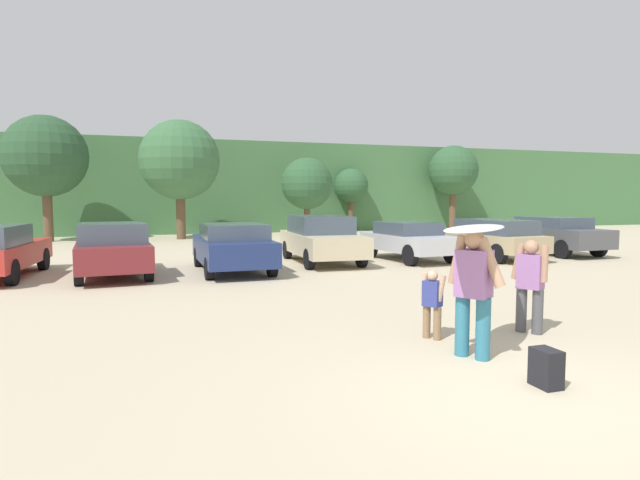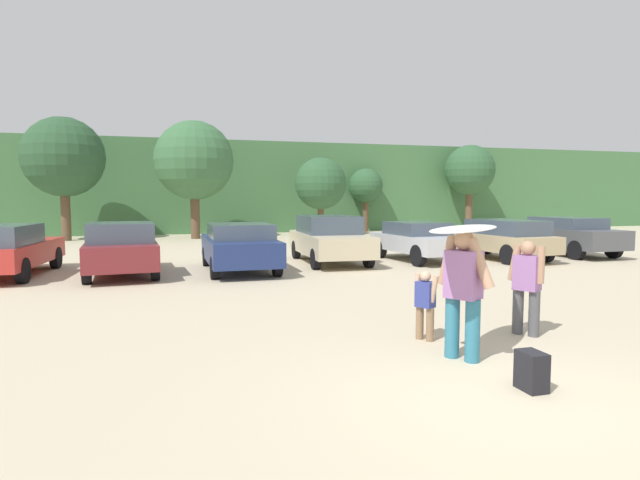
% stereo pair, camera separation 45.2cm
% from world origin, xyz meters
% --- Properties ---
extents(ground_plane, '(120.00, 120.00, 0.00)m').
position_xyz_m(ground_plane, '(0.00, 0.00, 0.00)').
color(ground_plane, '#C1B293').
extents(hillside_ridge, '(108.00, 12.00, 5.78)m').
position_xyz_m(hillside_ridge, '(0.00, 33.66, 2.89)').
color(hillside_ridge, '#427042').
rests_on(hillside_ridge, ground_plane).
extents(tree_far_right, '(4.06, 4.06, 6.33)m').
position_xyz_m(tree_far_right, '(-8.68, 24.47, 4.27)').
color(tree_far_right, brown).
rests_on(tree_far_right, ground_plane).
extents(tree_center_left, '(4.22, 4.22, 6.32)m').
position_xyz_m(tree_center_left, '(-2.21, 23.95, 4.19)').
color(tree_center_left, brown).
rests_on(tree_center_left, ground_plane).
extents(tree_right, '(3.03, 3.03, 4.56)m').
position_xyz_m(tree_right, '(5.02, 24.53, 3.03)').
color(tree_right, brown).
rests_on(tree_right, ground_plane).
extents(tree_ridge_back, '(2.24, 2.24, 4.12)m').
position_xyz_m(tree_ridge_back, '(8.77, 26.95, 2.95)').
color(tree_ridge_back, brown).
rests_on(tree_ridge_back, ground_plane).
extents(tree_center_right, '(3.35, 3.35, 5.75)m').
position_xyz_m(tree_center_right, '(15.93, 26.15, 4.04)').
color(tree_center_right, brown).
rests_on(tree_center_right, ground_plane).
extents(parked_car_red, '(2.05, 4.66, 1.48)m').
position_xyz_m(parked_car_red, '(-7.88, 11.31, 0.79)').
color(parked_car_red, '#B72D28').
rests_on(parked_car_red, ground_plane).
extents(parked_car_maroon, '(2.21, 4.41, 1.52)m').
position_xyz_m(parked_car_maroon, '(-4.86, 10.80, 0.78)').
color(parked_car_maroon, maroon).
rests_on(parked_car_maroon, ground_plane).
extents(parked_car_navy, '(1.99, 4.41, 1.45)m').
position_xyz_m(parked_car_navy, '(-1.52, 10.73, 0.76)').
color(parked_car_navy, navy).
rests_on(parked_car_navy, ground_plane).
extents(parked_car_champagne, '(2.07, 4.64, 1.60)m').
position_xyz_m(parked_car_champagne, '(1.71, 11.99, 0.83)').
color(parked_car_champagne, beige).
rests_on(parked_car_champagne, ground_plane).
extents(parked_car_silver, '(2.18, 4.14, 1.36)m').
position_xyz_m(parked_car_silver, '(4.86, 11.63, 0.74)').
color(parked_car_silver, silver).
rests_on(parked_car_silver, ground_plane).
extents(parked_car_tan, '(2.14, 4.72, 1.43)m').
position_xyz_m(parked_car_tan, '(7.88, 11.21, 0.78)').
color(parked_car_tan, tan).
rests_on(parked_car_tan, ground_plane).
extents(parked_car_dark_gray, '(1.94, 4.78, 1.46)m').
position_xyz_m(parked_car_dark_gray, '(11.21, 11.82, 0.80)').
color(parked_car_dark_gray, '#4C4F54').
rests_on(parked_car_dark_gray, ground_plane).
extents(person_adult, '(0.54, 0.78, 1.77)m').
position_xyz_m(person_adult, '(0.30, 1.26, 1.00)').
color(person_adult, teal).
rests_on(person_adult, ground_plane).
extents(person_child, '(0.31, 0.42, 1.08)m').
position_xyz_m(person_child, '(0.27, 2.27, 0.61)').
color(person_child, '#8C6B4C').
rests_on(person_child, ground_plane).
extents(person_companion, '(0.43, 0.57, 1.53)m').
position_xyz_m(person_companion, '(1.97, 2.10, 0.86)').
color(person_companion, '#4C4C51').
rests_on(person_companion, ground_plane).
extents(surfboard_white, '(1.99, 1.80, 0.08)m').
position_xyz_m(surfboard_white, '(0.31, 1.24, 1.79)').
color(surfboard_white, white).
extents(backpack_dropped, '(0.24, 0.34, 0.45)m').
position_xyz_m(backpack_dropped, '(0.45, 0.02, 0.22)').
color(backpack_dropped, black).
rests_on(backpack_dropped, ground_plane).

